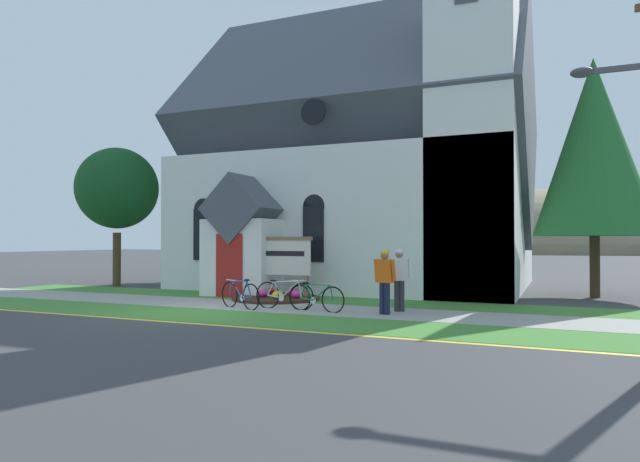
% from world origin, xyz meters
% --- Properties ---
extents(ground, '(140.00, 140.00, 0.00)m').
position_xyz_m(ground, '(0.00, 4.00, 0.00)').
color(ground, '#3D3D3F').
extents(sidewalk_slab, '(32.00, 2.29, 0.01)m').
position_xyz_m(sidewalk_slab, '(1.21, 1.82, 0.01)').
color(sidewalk_slab, '#99968E').
rests_on(sidewalk_slab, ground).
extents(grass_verge, '(32.00, 2.19, 0.01)m').
position_xyz_m(grass_verge, '(1.21, -0.42, 0.00)').
color(grass_verge, '#427F33').
rests_on(grass_verge, ground).
extents(church_lawn, '(24.00, 2.20, 0.01)m').
position_xyz_m(church_lawn, '(1.21, 4.06, 0.00)').
color(church_lawn, '#427F33').
rests_on(church_lawn, ground).
extents(curb_paint_stripe, '(28.00, 0.16, 0.01)m').
position_xyz_m(curb_paint_stripe, '(1.21, -1.67, 0.00)').
color(curb_paint_stripe, yellow).
rests_on(curb_paint_stripe, ground).
extents(church_building, '(13.45, 12.10, 13.57)m').
position_xyz_m(church_building, '(1.53, 10.00, 4.86)').
color(church_building, white).
rests_on(church_building, ground).
extents(church_sign, '(2.07, 0.23, 2.00)m').
position_xyz_m(church_sign, '(0.65, 3.94, 1.32)').
color(church_sign, '#7F6047').
rests_on(church_sign, ground).
extents(flower_bed, '(2.76, 2.76, 0.34)m').
position_xyz_m(flower_bed, '(0.66, 3.50, 0.08)').
color(flower_bed, '#382319').
rests_on(flower_bed, ground).
extents(bicycle_white, '(1.74, 0.35, 0.78)m').
position_xyz_m(bicycle_white, '(2.96, 1.41, 0.37)').
color(bicycle_white, black).
rests_on(bicycle_white, ground).
extents(bicycle_black, '(1.82, 0.14, 0.83)m').
position_xyz_m(bicycle_black, '(1.95, 1.52, 0.39)').
color(bicycle_black, black).
rests_on(bicycle_black, ground).
extents(bicycle_yellow, '(1.61, 0.67, 0.85)m').
position_xyz_m(bicycle_yellow, '(0.79, 1.13, 0.38)').
color(bicycle_yellow, black).
rests_on(bicycle_yellow, ground).
extents(cyclist_in_blue_jersey, '(0.65, 0.32, 1.66)m').
position_xyz_m(cyclist_in_blue_jersey, '(5.01, 2.22, 0.97)').
color(cyclist_in_blue_jersey, '#2D2D33').
rests_on(cyclist_in_blue_jersey, ground).
extents(cyclist_in_white_jersey, '(0.61, 0.42, 1.64)m').
position_xyz_m(cyclist_in_white_jersey, '(4.83, 1.50, 0.96)').
color(cyclist_in_white_jersey, '#191E38').
rests_on(cyclist_in_white_jersey, ground).
extents(roadside_conifer, '(3.84, 3.84, 7.95)m').
position_xyz_m(roadside_conifer, '(9.96, 8.34, 4.99)').
color(roadside_conifer, '#3D2D1E').
rests_on(roadside_conifer, ground).
extents(yard_deciduous_tree, '(3.29, 3.29, 5.67)m').
position_xyz_m(yard_deciduous_tree, '(-7.75, 5.47, 4.00)').
color(yard_deciduous_tree, '#4C3823').
rests_on(yard_deciduous_tree, ground).
extents(distant_hill, '(79.80, 41.63, 20.00)m').
position_xyz_m(distant_hill, '(2.08, 84.89, 0.00)').
color(distant_hill, '#847A5B').
rests_on(distant_hill, ground).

